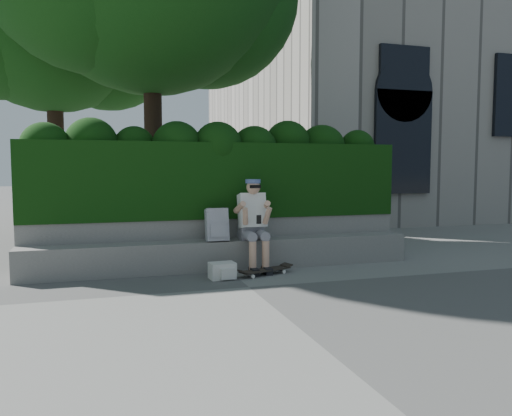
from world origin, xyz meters
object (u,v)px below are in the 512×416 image
object	(u,v)px
backpack_plaid	(217,225)
person	(253,221)
skateboard	(265,270)
backpack_ground	(222,271)

from	to	relation	value
backpack_plaid	person	bearing A→B (deg)	-7.43
skateboard	backpack_ground	xyz separation A→B (m)	(-0.65, -0.05, 0.04)
backpack_plaid	backpack_ground	world-z (taller)	backpack_plaid
person	backpack_ground	world-z (taller)	person
backpack_plaid	backpack_ground	size ratio (longest dim) A/B	1.39
backpack_plaid	backpack_ground	distance (m)	0.80
person	skateboard	xyz separation A→B (m)	(0.06, -0.42, -0.68)
person	backpack_ground	size ratio (longest dim) A/B	3.90
skateboard	backpack_ground	distance (m)	0.65
person	backpack_ground	xyz separation A→B (m)	(-0.60, -0.47, -0.64)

